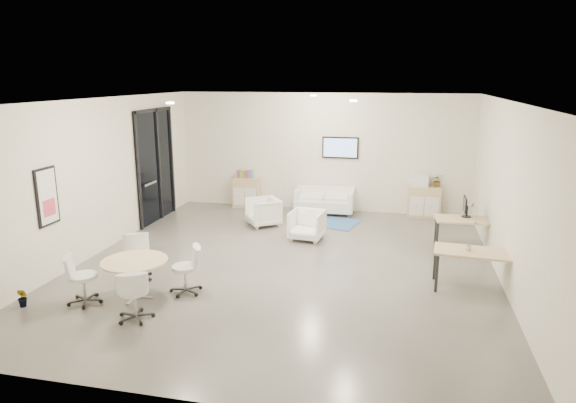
{
  "coord_description": "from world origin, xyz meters",
  "views": [
    {
      "loc": [
        2.15,
        -9.3,
        3.63
      ],
      "look_at": [
        -0.03,
        0.4,
        1.19
      ],
      "focal_mm": 32.0,
      "sensor_mm": 36.0,
      "label": 1
    }
  ],
  "objects_px": {
    "armchair_left": "(263,211)",
    "round_table": "(135,265)",
    "armchair_right": "(307,224)",
    "desk_rear": "(467,222)",
    "sideboard_left": "(246,193)",
    "loveseat": "(324,201)",
    "desk_front": "(474,255)",
    "sideboard_right": "(424,202)"
  },
  "relations": [
    {
      "from": "loveseat",
      "to": "sideboard_right",
      "type": "bearing_deg",
      "value": 1.35
    },
    {
      "from": "loveseat",
      "to": "desk_rear",
      "type": "bearing_deg",
      "value": -36.67
    },
    {
      "from": "sideboard_left",
      "to": "armchair_right",
      "type": "bearing_deg",
      "value": -49.15
    },
    {
      "from": "armchair_left",
      "to": "sideboard_right",
      "type": "bearing_deg",
      "value": 77.78
    },
    {
      "from": "armchair_right",
      "to": "round_table",
      "type": "xyz_separation_m",
      "value": [
        -2.21,
        -3.74,
        0.2
      ]
    },
    {
      "from": "loveseat",
      "to": "armchair_right",
      "type": "xyz_separation_m",
      "value": [
        -0.04,
        -2.4,
        0.05
      ]
    },
    {
      "from": "sideboard_left",
      "to": "round_table",
      "type": "height_order",
      "value": "sideboard_left"
    },
    {
      "from": "desk_front",
      "to": "desk_rear",
      "type": "bearing_deg",
      "value": 91.73
    },
    {
      "from": "sideboard_right",
      "to": "armchair_right",
      "type": "height_order",
      "value": "sideboard_right"
    },
    {
      "from": "sideboard_right",
      "to": "armchair_left",
      "type": "height_order",
      "value": "sideboard_right"
    },
    {
      "from": "loveseat",
      "to": "armchair_left",
      "type": "relative_size",
      "value": 2.11
    },
    {
      "from": "sideboard_left",
      "to": "armchair_right",
      "type": "distance_m",
      "value": 3.41
    },
    {
      "from": "armchair_left",
      "to": "armchair_right",
      "type": "height_order",
      "value": "armchair_left"
    },
    {
      "from": "loveseat",
      "to": "round_table",
      "type": "height_order",
      "value": "loveseat"
    },
    {
      "from": "armchair_left",
      "to": "round_table",
      "type": "height_order",
      "value": "armchair_left"
    },
    {
      "from": "loveseat",
      "to": "desk_rear",
      "type": "relative_size",
      "value": 1.2
    },
    {
      "from": "armchair_left",
      "to": "round_table",
      "type": "bearing_deg",
      "value": -46.74
    },
    {
      "from": "armchair_left",
      "to": "round_table",
      "type": "relative_size",
      "value": 0.7
    },
    {
      "from": "sideboard_left",
      "to": "round_table",
      "type": "bearing_deg",
      "value": -89.8
    },
    {
      "from": "loveseat",
      "to": "round_table",
      "type": "bearing_deg",
      "value": -112.4
    },
    {
      "from": "sideboard_left",
      "to": "armchair_right",
      "type": "height_order",
      "value": "sideboard_left"
    },
    {
      "from": "round_table",
      "to": "armchair_left",
      "type": "bearing_deg",
      "value": 78.61
    },
    {
      "from": "desk_rear",
      "to": "desk_front",
      "type": "distance_m",
      "value": 2.18
    },
    {
      "from": "sideboard_left",
      "to": "desk_rear",
      "type": "distance_m",
      "value": 6.21
    },
    {
      "from": "armchair_left",
      "to": "loveseat",
      "type": "bearing_deg",
      "value": 103.7
    },
    {
      "from": "sideboard_right",
      "to": "round_table",
      "type": "xyz_separation_m",
      "value": [
        -4.86,
        -6.31,
        0.16
      ]
    },
    {
      "from": "armchair_left",
      "to": "desk_front",
      "type": "relative_size",
      "value": 0.55
    },
    {
      "from": "sideboard_right",
      "to": "desk_front",
      "type": "height_order",
      "value": "sideboard_right"
    },
    {
      "from": "sideboard_right",
      "to": "desk_rear",
      "type": "bearing_deg",
      "value": -72.41
    },
    {
      "from": "round_table",
      "to": "sideboard_right",
      "type": "bearing_deg",
      "value": 52.38
    },
    {
      "from": "loveseat",
      "to": "desk_front",
      "type": "height_order",
      "value": "desk_front"
    },
    {
      "from": "armchair_left",
      "to": "armchair_right",
      "type": "xyz_separation_m",
      "value": [
        1.27,
        -0.89,
        -0.0
      ]
    },
    {
      "from": "loveseat",
      "to": "armchair_left",
      "type": "bearing_deg",
      "value": -133.29
    },
    {
      "from": "sideboard_right",
      "to": "round_table",
      "type": "height_order",
      "value": "sideboard_right"
    },
    {
      "from": "sideboard_right",
      "to": "loveseat",
      "type": "distance_m",
      "value": 2.63
    },
    {
      "from": "armchair_right",
      "to": "desk_front",
      "type": "xyz_separation_m",
      "value": [
        3.33,
        -2.1,
        0.25
      ]
    },
    {
      "from": "sideboard_left",
      "to": "loveseat",
      "type": "bearing_deg",
      "value": -4.5
    },
    {
      "from": "armchair_left",
      "to": "desk_rear",
      "type": "bearing_deg",
      "value": 44.79
    },
    {
      "from": "armchair_right",
      "to": "desk_rear",
      "type": "bearing_deg",
      "value": 7.66
    },
    {
      "from": "armchair_left",
      "to": "sideboard_left",
      "type": "bearing_deg",
      "value": 174.16
    },
    {
      "from": "sideboard_right",
      "to": "armchair_right",
      "type": "xyz_separation_m",
      "value": [
        -2.66,
        -2.57,
        -0.04
      ]
    },
    {
      "from": "desk_rear",
      "to": "round_table",
      "type": "xyz_separation_m",
      "value": [
        -5.66,
        -3.81,
        -0.04
      ]
    }
  ]
}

